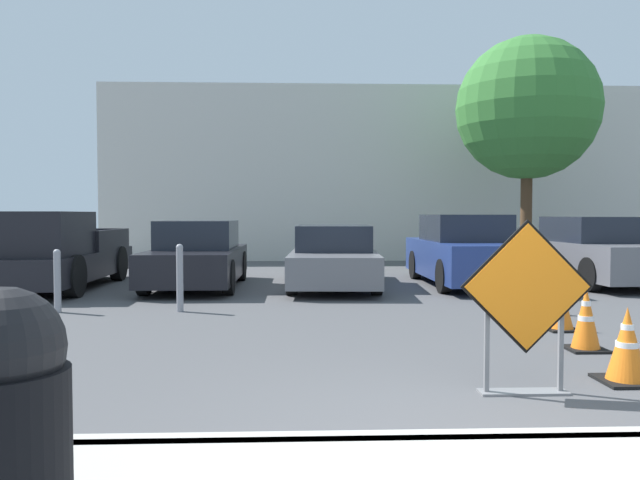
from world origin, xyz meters
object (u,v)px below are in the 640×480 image
traffic_cone_fourth (545,294)px  parked_car_third (334,258)px  traffic_cone_second (586,319)px  parked_car_fourth (465,252)px  traffic_cone_third (562,310)px  parked_car_second (198,256)px  parked_car_fifth (592,253)px  trash_bin (4,437)px  road_closed_sign (526,301)px  traffic_cone_nearest (627,346)px  pickup_truck (52,255)px  bollard_nearest (180,276)px  bollard_second (57,279)px

traffic_cone_fourth → parked_car_third: parked_car_third is taller
traffic_cone_second → parked_car_fourth: 6.67m
traffic_cone_third → parked_car_second: size_ratio=0.14×
parked_car_third → parked_car_fourth: size_ratio=1.04×
traffic_cone_fourth → parked_car_fifth: parked_car_fifth is taller
parked_car_third → trash_bin: 11.30m
traffic_cone_third → parked_car_fifth: 6.38m
traffic_cone_second → parked_car_second: bearing=130.2°
road_closed_sign → parked_car_fourth: (1.76, 8.37, -0.10)m
traffic_cone_second → trash_bin: size_ratio=0.64×
traffic_cone_nearest → traffic_cone_second: traffic_cone_second is taller
pickup_truck → parked_car_fourth: (8.80, 0.61, -0.01)m
parked_car_third → pickup_truck: bearing=7.4°
traffic_cone_fourth → parked_car_fourth: size_ratio=0.15×
traffic_cone_second → bollard_nearest: 6.05m
traffic_cone_fourth → bollard_second: bearing=176.4°
pickup_truck → bollard_second: pickup_truck is taller
road_closed_sign → traffic_cone_second: (1.35, 1.72, -0.46)m
traffic_cone_nearest → parked_car_fifth: bearing=66.1°
traffic_cone_nearest → parked_car_fifth: 8.92m
road_closed_sign → traffic_cone_nearest: 1.24m
parked_car_third → bollard_second: parked_car_third is taller
pickup_truck → parked_car_second: 2.96m
bollard_second → traffic_cone_fourth: bearing=-3.6°
traffic_cone_nearest → bollard_nearest: size_ratio=0.65×
traffic_cone_second → parked_car_second: size_ratio=0.17×
trash_bin → bollard_nearest: (-0.77, 7.72, -0.16)m
traffic_cone_third → parked_car_fourth: size_ratio=0.13×
parked_car_third → parked_car_fourth: parked_car_fourth is taller
traffic_cone_second → parked_car_third: 6.96m
traffic_cone_third → traffic_cone_fourth: traffic_cone_fourth is taller
bollard_nearest → bollard_second: bollard_nearest is taller
traffic_cone_nearest → road_closed_sign: bearing=-162.2°
traffic_cone_nearest → bollard_second: bollard_second is taller
trash_bin → bollard_nearest: size_ratio=1.06×
road_closed_sign → parked_car_third: size_ratio=0.32×
traffic_cone_nearest → traffic_cone_third: traffic_cone_nearest is taller
traffic_cone_nearest → parked_car_third: bearing=106.1°
parked_car_fourth → trash_bin: 12.30m
road_closed_sign → trash_bin: 4.26m
traffic_cone_fourth → bollard_second: size_ratio=0.66×
traffic_cone_fourth → parked_car_fifth: bearing=56.5°
road_closed_sign → bollard_nearest: 6.15m
bollard_second → parked_car_third: bearing=36.4°
traffic_cone_fourth → bollard_nearest: bearing=175.2°
parked_car_fourth → bollard_second: parked_car_fourth is taller
parked_car_second → traffic_cone_nearest: bearing=123.8°
parked_car_third → trash_bin: parked_car_third is taller
parked_car_second → bollard_second: (-1.70, -3.39, -0.13)m
road_closed_sign → parked_car_fifth: size_ratio=0.34×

